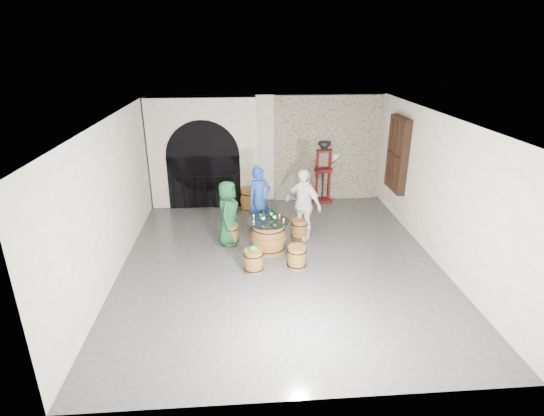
{
  "coord_description": "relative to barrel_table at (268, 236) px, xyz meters",
  "views": [
    {
      "loc": [
        -0.83,
        -8.43,
        4.64
      ],
      "look_at": [
        -0.14,
        0.62,
        1.05
      ],
      "focal_mm": 28.0,
      "sensor_mm": 36.0,
      "label": 1
    }
  ],
  "objects": [
    {
      "name": "wine_bottle_left",
      "position": [
        -0.12,
        -0.05,
        0.52
      ],
      "size": [
        0.08,
        0.08,
        0.32
      ],
      "color": "black",
      "rests_on": "barrel_table"
    },
    {
      "name": "ground",
      "position": [
        0.23,
        -0.54,
        -0.38
      ],
      "size": [
        8.0,
        8.0,
        0.0
      ],
      "primitive_type": "plane",
      "color": "#313133",
      "rests_on": "ground"
    },
    {
      "name": "tasting_glass_b",
      "position": [
        0.27,
        0.14,
        0.44
      ],
      "size": [
        0.05,
        0.05,
        0.1
      ],
      "primitive_type": null,
      "color": "#A55A20",
      "rests_on": "barrel_table"
    },
    {
      "name": "green_cap",
      "position": [
        -0.38,
        -0.94,
        0.17
      ],
      "size": [
        0.23,
        0.19,
        0.1
      ],
      "color": "#0D9434",
      "rests_on": "barrel_stool_near_left"
    },
    {
      "name": "barrel_stool_right",
      "position": [
        0.82,
        0.6,
        -0.13
      ],
      "size": [
        0.43,
        0.43,
        0.51
      ],
      "color": "brown",
      "rests_on": "ground"
    },
    {
      "name": "barrel_stool_left",
      "position": [
        -0.91,
        0.45,
        -0.13
      ],
      "size": [
        0.43,
        0.43,
        0.51
      ],
      "color": "brown",
      "rests_on": "ground"
    },
    {
      "name": "wall_back",
      "position": [
        0.23,
        3.46,
        1.22
      ],
      "size": [
        8.0,
        0.0,
        8.0
      ],
      "primitive_type": "plane",
      "rotation": [
        1.57,
        0.0,
        0.0
      ],
      "color": "silver",
      "rests_on": "ground"
    },
    {
      "name": "tasting_glass_c",
      "position": [
        -0.17,
        0.19,
        0.44
      ],
      "size": [
        0.05,
        0.05,
        0.1
      ],
      "primitive_type": null,
      "color": "#A55A20",
      "rests_on": "barrel_table"
    },
    {
      "name": "person_blue",
      "position": [
        -0.15,
        1.11,
        0.49
      ],
      "size": [
        0.75,
        0.65,
        1.73
      ],
      "primitive_type": "imported",
      "rotation": [
        0.0,
        0.0,
        0.45
      ],
      "color": "navy",
      "rests_on": "ground"
    },
    {
      "name": "wine_bottle_right",
      "position": [
        0.09,
        0.21,
        0.52
      ],
      "size": [
        0.08,
        0.08,
        0.32
      ],
      "color": "black",
      "rests_on": "barrel_table"
    },
    {
      "name": "arched_opening",
      "position": [
        -1.67,
        3.2,
        1.2
      ],
      "size": [
        3.1,
        0.6,
        3.19
      ],
      "color": "silver",
      "rests_on": "ground"
    },
    {
      "name": "barrel_stool_near_right",
      "position": [
        0.56,
        -0.85,
        -0.13
      ],
      "size": [
        0.43,
        0.43,
        0.51
      ],
      "color": "brown",
      "rests_on": "ground"
    },
    {
      "name": "stone_facing_panel",
      "position": [
        2.03,
        3.4,
        1.22
      ],
      "size": [
        3.2,
        0.12,
        3.18
      ],
      "primitive_type": "cube",
      "color": "#9E967E",
      "rests_on": "ground"
    },
    {
      "name": "barrel_stool_near_left",
      "position": [
        -0.39,
        -0.94,
        -0.13
      ],
      "size": [
        0.43,
        0.43,
        0.51
      ],
      "color": "brown",
      "rests_on": "ground"
    },
    {
      "name": "control_box",
      "position": [
        2.28,
        3.32,
        0.97
      ],
      "size": [
        0.18,
        0.1,
        0.22
      ],
      "primitive_type": "cube",
      "color": "silver",
      "rests_on": "wall_back"
    },
    {
      "name": "tasting_glass_f",
      "position": [
        -0.33,
        0.17,
        0.44
      ],
      "size": [
        0.05,
        0.05,
        0.1
      ],
      "primitive_type": null,
      "color": "#A55A20",
      "rests_on": "barrel_table"
    },
    {
      "name": "wine_bottle_center",
      "position": [
        0.14,
        0.0,
        0.52
      ],
      "size": [
        0.08,
        0.08,
        0.32
      ],
      "color": "black",
      "rests_on": "barrel_table"
    },
    {
      "name": "person_green",
      "position": [
        -0.94,
        0.47,
        0.42
      ],
      "size": [
        0.67,
        0.88,
        1.6
      ],
      "primitive_type": "imported",
      "rotation": [
        0.0,
        0.0,
        1.34
      ],
      "color": "#134526",
      "rests_on": "ground"
    },
    {
      "name": "ceiling",
      "position": [
        0.23,
        -0.54,
        2.82
      ],
      "size": [
        8.0,
        8.0,
        0.0
      ],
      "primitive_type": "plane",
      "rotation": [
        3.14,
        0.0,
        0.0
      ],
      "color": "beige",
      "rests_on": "wall_back"
    },
    {
      "name": "wall_right",
      "position": [
        3.73,
        -0.54,
        1.22
      ],
      "size": [
        0.0,
        8.0,
        8.0
      ],
      "primitive_type": "plane",
      "rotation": [
        1.57,
        0.0,
        -1.57
      ],
      "color": "silver",
      "rests_on": "ground"
    },
    {
      "name": "barrel_table",
      "position": [
        0.0,
        0.0,
        0.0
      ],
      "size": [
        0.99,
        0.99,
        0.77
      ],
      "color": "brown",
      "rests_on": "ground"
    },
    {
      "name": "tasting_glass_d",
      "position": [
        0.17,
        0.18,
        0.44
      ],
      "size": [
        0.05,
        0.05,
        0.1
      ],
      "primitive_type": null,
      "color": "#A55A20",
      "rests_on": "barrel_table"
    },
    {
      "name": "side_barrel",
      "position": [
        -0.38,
        2.54,
        -0.03
      ],
      "size": [
        0.53,
        0.53,
        0.7
      ],
      "rotation": [
        0.0,
        0.0,
        0.09
      ],
      "color": "brown",
      "rests_on": "ground"
    },
    {
      "name": "wall_left",
      "position": [
        -3.27,
        -0.54,
        1.22
      ],
      "size": [
        0.0,
        8.0,
        8.0
      ],
      "primitive_type": "plane",
      "rotation": [
        1.57,
        0.0,
        1.57
      ],
      "color": "silver",
      "rests_on": "ground"
    },
    {
      "name": "corking_press",
      "position": [
        1.88,
        3.16,
        0.71
      ],
      "size": [
        0.8,
        0.5,
        1.87
      ],
      "rotation": [
        0.0,
        0.0,
        0.19
      ],
      "color": "#510F0D",
      "rests_on": "ground"
    },
    {
      "name": "tasting_glass_e",
      "position": [
        0.34,
        -0.14,
        0.44
      ],
      "size": [
        0.05,
        0.05,
        0.1
      ],
      "primitive_type": null,
      "color": "#A55A20",
      "rests_on": "barrel_table"
    },
    {
      "name": "person_white",
      "position": [
        0.9,
        0.66,
        0.52
      ],
      "size": [
        1.05,
        1.06,
        1.79
      ],
      "primitive_type": "imported",
      "rotation": [
        0.0,
        0.0,
        -0.8
      ],
      "color": "white",
      "rests_on": "ground"
    },
    {
      "name": "barrel_stool_far",
      "position": [
        -0.14,
        1.01,
        -0.13
      ],
      "size": [
        0.43,
        0.43,
        0.51
      ],
      "color": "brown",
      "rests_on": "ground"
    },
    {
      "name": "shuttered_window",
      "position": [
        3.61,
        1.86,
        1.42
      ],
      "size": [
        0.23,
        1.1,
        2.0
      ],
      "color": "black",
      "rests_on": "wall_right"
    },
    {
      "name": "tasting_glass_a",
      "position": [
        -0.35,
        -0.18,
        0.44
      ],
      "size": [
        0.05,
        0.05,
        0.1
      ],
      "primitive_type": null,
      "color": "#A55A20",
      "rests_on": "barrel_table"
    },
    {
      "name": "wall_front",
      "position": [
        0.23,
        -4.54,
        1.22
      ],
      "size": [
        8.0,
        0.0,
        8.0
      ],
      "primitive_type": "plane",
      "rotation": [
        -1.57,
        0.0,
        0.0
      ],
      "color": "silver",
      "rests_on": "ground"
    }
  ]
}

